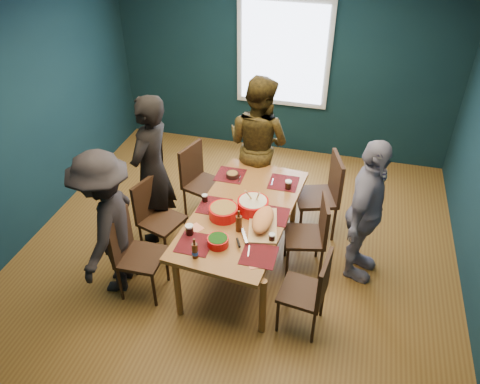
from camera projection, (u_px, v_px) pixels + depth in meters
The scene contains 26 objects.
room at pixel (245, 137), 5.00m from camera, with size 5.01×5.01×2.71m.
dining_table at pixel (243, 216), 5.01m from camera, with size 1.14×2.02×0.74m.
chair_left_far at pixel (199, 177), 5.82m from camera, with size 0.55×0.55×0.98m.
chair_left_mid at pixel (155, 212), 5.27m from camera, with size 0.53×0.53×0.94m.
chair_left_near at pixel (132, 249), 4.74m from camera, with size 0.45×0.45×0.96m.
chair_right_far at pixel (325, 190), 5.52m from camera, with size 0.60×0.60×1.04m.
chair_right_mid at pixel (313, 231), 5.01m from camera, with size 0.50×0.50×0.93m.
chair_right_near at pixel (312, 288), 4.35m from camera, with size 0.46×0.46×0.91m.
person_far_left at pixel (152, 171), 5.29m from camera, with size 0.67×0.44×1.82m, color black.
person_back at pixel (258, 144), 5.85m from camera, with size 0.86×0.67×1.78m, color black.
person_right at pixel (365, 212), 4.80m from camera, with size 0.97×0.40×1.66m, color silver.
person_near_left at pixel (107, 224), 4.66m from camera, with size 1.05×0.61×1.63m, color black.
bowl_salad at pixel (223, 212), 4.85m from camera, with size 0.31×0.31×0.13m.
bowl_dumpling at pixel (253, 205), 4.93m from camera, with size 0.33×0.33×0.31m.
bowl_herbs at pixel (218, 241), 4.50m from camera, with size 0.21×0.21×0.09m.
cutting_board at pixel (263, 221), 4.72m from camera, with size 0.40×0.72×0.15m.
small_bowl at pixel (232, 175), 5.48m from camera, with size 0.15×0.15×0.06m.
beer_bottle_a at pixel (195, 251), 4.34m from camera, with size 0.06×0.06×0.22m.
beer_bottle_b at pixel (239, 223), 4.65m from camera, with size 0.06×0.06×0.25m.
cola_glass_a at pixel (189, 229), 4.62m from camera, with size 0.08×0.08×0.11m.
cola_glass_b at pixel (272, 237), 4.54m from camera, with size 0.07×0.07×0.09m.
cola_glass_c at pixel (288, 184), 5.27m from camera, with size 0.08×0.08×0.11m.
cola_glass_d at pixel (205, 198), 5.08m from camera, with size 0.06×0.06×0.09m.
napkin_a at pixel (279, 212), 4.95m from camera, with size 0.14×0.14×0.00m, color #E88461.
napkin_b at pixel (196, 228), 4.73m from camera, with size 0.13×0.13×0.00m, color #E88461.
napkin_c at pixel (255, 264), 4.32m from camera, with size 0.13×0.13×0.00m, color #E88461.
Camera 1 is at (1.09, -4.02, 3.77)m, focal length 35.00 mm.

